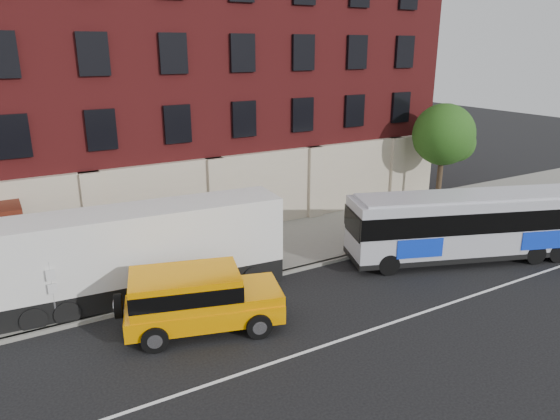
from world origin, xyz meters
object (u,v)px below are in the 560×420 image
street_tree (444,137)px  yellow_suv (196,297)px  city_bus (472,223)px  shipping_container (144,254)px  sign_pole (53,290)px

street_tree → yellow_suv: size_ratio=1.07×
street_tree → city_bus: bearing=-125.8°
shipping_container → sign_pole: bearing=-166.2°
street_tree → shipping_container: bearing=-172.4°
sign_pole → street_tree: 22.49m
street_tree → city_bus: size_ratio=0.54×
street_tree → yellow_suv: street_tree is taller
sign_pole → street_tree: (22.04, 3.34, 2.96)m
city_bus → street_tree: bearing=54.2°
sign_pole → shipping_container: (3.44, 0.84, 0.34)m
sign_pole → street_tree: street_tree is taller
street_tree → shipping_container: (-18.61, -2.49, -2.61)m
street_tree → shipping_container: street_tree is taller
city_bus → shipping_container: 14.58m
shipping_container → city_bus: bearing=-15.0°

